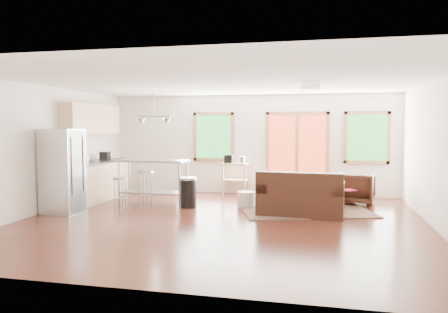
% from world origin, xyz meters
% --- Properties ---
extents(floor, '(7.50, 7.00, 0.02)m').
position_xyz_m(floor, '(0.00, 0.00, -0.01)').
color(floor, '#38160E').
rests_on(floor, ground).
extents(ceiling, '(7.50, 7.00, 0.02)m').
position_xyz_m(ceiling, '(0.00, 0.00, 2.61)').
color(ceiling, white).
rests_on(ceiling, ground).
extents(back_wall, '(7.50, 0.02, 2.60)m').
position_xyz_m(back_wall, '(0.00, 3.51, 1.30)').
color(back_wall, white).
rests_on(back_wall, ground).
extents(left_wall, '(0.02, 7.00, 2.60)m').
position_xyz_m(left_wall, '(-3.76, 0.00, 1.30)').
color(left_wall, white).
rests_on(left_wall, ground).
extents(right_wall, '(0.02, 7.00, 2.60)m').
position_xyz_m(right_wall, '(3.76, 0.00, 1.30)').
color(right_wall, white).
rests_on(right_wall, ground).
extents(front_wall, '(7.50, 0.02, 2.60)m').
position_xyz_m(front_wall, '(0.00, -3.51, 1.30)').
color(front_wall, white).
rests_on(front_wall, ground).
extents(window_left, '(1.10, 0.05, 1.30)m').
position_xyz_m(window_left, '(-1.00, 3.46, 1.50)').
color(window_left, '#1E5C25').
rests_on(window_left, back_wall).
extents(french_doors, '(1.60, 0.05, 2.10)m').
position_xyz_m(french_doors, '(1.20, 3.46, 1.10)').
color(french_doors, '#BD4526').
rests_on(french_doors, back_wall).
extents(window_right, '(1.10, 0.05, 1.30)m').
position_xyz_m(window_right, '(2.90, 3.46, 1.50)').
color(window_right, '#1E5C25').
rests_on(window_right, back_wall).
extents(rug, '(3.10, 2.71, 0.03)m').
position_xyz_m(rug, '(1.46, 1.51, 0.01)').
color(rug, '#475236').
rests_on(rug, floor).
extents(loveseat, '(1.73, 1.06, 0.89)m').
position_xyz_m(loveseat, '(1.43, 0.96, 0.35)').
color(loveseat, black).
rests_on(loveseat, floor).
extents(coffee_table, '(1.12, 0.70, 0.44)m').
position_xyz_m(coffee_table, '(1.71, 1.98, 0.38)').
color(coffee_table, '#382015').
rests_on(coffee_table, floor).
extents(armchair, '(0.91, 0.87, 0.80)m').
position_xyz_m(armchair, '(2.60, 2.46, 0.40)').
color(armchair, black).
rests_on(armchair, floor).
extents(ottoman, '(0.67, 0.67, 0.37)m').
position_xyz_m(ottoman, '(1.23, 2.35, 0.18)').
color(ottoman, black).
rests_on(ottoman, floor).
extents(pouf, '(0.47, 0.47, 0.35)m').
position_xyz_m(pouf, '(0.22, 1.54, 0.17)').
color(pouf, beige).
rests_on(pouf, floor).
extents(vase, '(0.21, 0.22, 0.33)m').
position_xyz_m(vase, '(1.70, 1.93, 0.52)').
color(vase, silver).
rests_on(vase, coffee_table).
extents(book, '(0.24, 0.12, 0.32)m').
position_xyz_m(book, '(2.28, 1.72, 0.56)').
color(book, maroon).
rests_on(book, coffee_table).
extents(cabinets, '(0.64, 2.24, 2.30)m').
position_xyz_m(cabinets, '(-3.49, 1.70, 0.93)').
color(cabinets, tan).
rests_on(cabinets, floor).
extents(refrigerator, '(0.71, 0.67, 1.72)m').
position_xyz_m(refrigerator, '(-3.34, 0.11, 0.86)').
color(refrigerator, '#B7BABC').
rests_on(refrigerator, floor).
extents(island, '(1.61, 0.68, 1.01)m').
position_xyz_m(island, '(-1.95, 1.52, 0.69)').
color(island, '#B7BABC').
rests_on(island, floor).
extents(cup, '(0.14, 0.13, 0.12)m').
position_xyz_m(cup, '(-1.49, 1.40, 1.01)').
color(cup, white).
rests_on(cup, island).
extents(bar_stool_a, '(0.32, 0.32, 0.66)m').
position_xyz_m(bar_stool_a, '(-2.48, 0.93, 0.49)').
color(bar_stool_a, '#B7BABC').
rests_on(bar_stool_a, floor).
extents(bar_stool_b, '(0.43, 0.43, 0.79)m').
position_xyz_m(bar_stool_b, '(-2.01, 1.21, 0.59)').
color(bar_stool_b, '#B7BABC').
rests_on(bar_stool_b, floor).
extents(trash_can, '(0.42, 0.42, 0.66)m').
position_xyz_m(trash_can, '(-1.01, 1.24, 0.34)').
color(trash_can, black).
rests_on(trash_can, floor).
extents(kitchen_cart, '(0.70, 0.47, 1.04)m').
position_xyz_m(kitchen_cart, '(-0.38, 3.24, 0.71)').
color(kitchen_cart, tan).
rests_on(kitchen_cart, floor).
extents(ceiling_flush, '(0.35, 0.35, 0.12)m').
position_xyz_m(ceiling_flush, '(1.60, 0.60, 2.53)').
color(ceiling_flush, white).
rests_on(ceiling_flush, ceiling).
extents(pendant_light, '(0.80, 0.18, 0.79)m').
position_xyz_m(pendant_light, '(-1.90, 1.50, 1.90)').
color(pendant_light, gray).
rests_on(pendant_light, ceiling).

